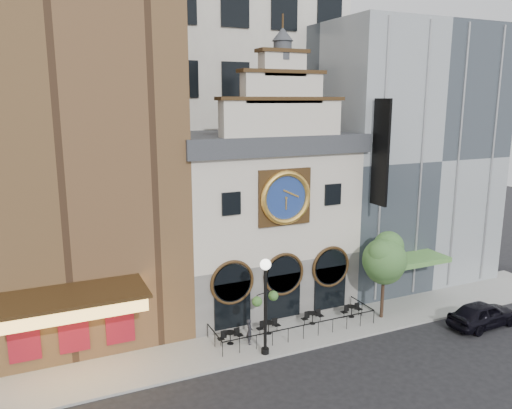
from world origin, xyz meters
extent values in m
plane|color=black|center=(0.00, 0.00, 0.00)|extent=(120.00, 120.00, 0.00)
cube|color=gray|center=(0.00, 2.50, 0.07)|extent=(44.00, 5.00, 0.15)
cube|color=#605E5B|center=(0.00, 8.00, 2.15)|extent=(12.00, 8.00, 4.00)
cube|color=beige|center=(0.00, 8.00, 7.65)|extent=(12.00, 8.00, 7.00)
cube|color=#2D3035|center=(0.00, 8.00, 11.75)|extent=(12.60, 8.60, 1.20)
cube|color=#34220F|center=(0.00, 3.92, 8.55)|extent=(3.60, 0.25, 3.60)
cylinder|color=navy|center=(0.00, 3.78, 8.55)|extent=(3.10, 0.12, 3.10)
torus|color=#F5B648|center=(0.00, 3.70, 8.55)|extent=(3.46, 0.36, 3.46)
cylinder|color=#2D3035|center=(0.00, 4.40, 17.45)|extent=(1.10, 1.10, 1.10)
cone|color=#2D3035|center=(0.00, 4.40, 18.40)|extent=(1.30, 1.30, 0.80)
cube|color=brown|center=(-13.00, 10.00, 12.65)|extent=(14.00, 12.00, 25.00)
cube|color=#FFBF59|center=(-13.00, 2.30, 4.35)|extent=(7.00, 3.40, 0.70)
cube|color=#34220F|center=(-13.00, 2.30, 4.80)|extent=(7.40, 3.80, 0.15)
cube|color=maroon|center=(-13.00, 3.95, 2.15)|extent=(5.60, 0.15, 2.60)
cube|color=gray|center=(13.00, 10.00, 10.15)|extent=(14.00, 12.00, 20.00)
cube|color=#579242|center=(10.00, 2.80, 3.45)|extent=(4.50, 2.40, 0.35)
cube|color=black|center=(6.60, 3.00, 11.15)|extent=(0.18, 1.60, 7.00)
cube|color=beige|center=(0.00, 20.00, 20.00)|extent=(20.00, 16.00, 40.00)
cylinder|color=black|center=(-4.33, 2.46, 0.89)|extent=(0.68, 0.68, 0.03)
cylinder|color=black|center=(-4.33, 2.46, 0.52)|extent=(0.06, 0.06, 0.72)
cylinder|color=black|center=(-1.65, 2.72, 0.89)|extent=(0.68, 0.68, 0.03)
cylinder|color=black|center=(-1.65, 2.72, 0.52)|extent=(0.06, 0.06, 0.72)
cylinder|color=black|center=(1.59, 2.80, 0.89)|extent=(0.68, 0.68, 0.03)
cylinder|color=black|center=(1.59, 2.80, 0.52)|extent=(0.06, 0.06, 0.72)
cylinder|color=black|center=(4.54, 2.62, 0.89)|extent=(0.68, 0.68, 0.03)
cylinder|color=black|center=(4.54, 2.62, 0.52)|extent=(0.06, 0.06, 0.72)
imported|color=black|center=(11.69, -1.85, 0.85)|extent=(5.10, 2.25, 1.71)
imported|color=black|center=(-3.26, 2.01, 0.93)|extent=(0.51, 0.65, 1.56)
cylinder|color=black|center=(-2.91, 0.55, 2.75)|extent=(0.19, 0.19, 5.20)
cylinder|color=black|center=(-2.91, 0.55, 0.31)|extent=(0.46, 0.46, 0.31)
sphere|color=white|center=(-2.91, 0.55, 5.56)|extent=(0.62, 0.62, 0.62)
sphere|color=#295321|center=(-3.51, 0.36, 3.53)|extent=(0.58, 0.58, 0.58)
sphere|color=#295321|center=(-2.32, 0.73, 3.53)|extent=(0.58, 0.58, 0.58)
cylinder|color=#382619|center=(6.47, 1.87, 1.58)|extent=(0.20, 0.20, 2.86)
sphere|color=#365F26|center=(6.47, 1.87, 3.83)|extent=(2.66, 2.66, 2.66)
sphere|color=#365F26|center=(6.98, 2.17, 4.54)|extent=(1.84, 1.84, 1.84)
sphere|color=#365F26|center=(6.06, 1.66, 4.34)|extent=(1.63, 1.63, 1.63)
cylinder|color=#382619|center=(6.37, 1.76, 1.72)|extent=(0.22, 0.22, 3.15)
sphere|color=#336126|center=(6.37, 1.76, 4.20)|extent=(2.92, 2.92, 2.92)
sphere|color=#336126|center=(6.94, 2.10, 4.98)|extent=(2.02, 2.02, 2.02)
sphere|color=#336126|center=(5.92, 1.53, 4.76)|extent=(1.80, 1.80, 1.80)
camera|label=1|loc=(-14.34, -23.37, 14.58)|focal=35.00mm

